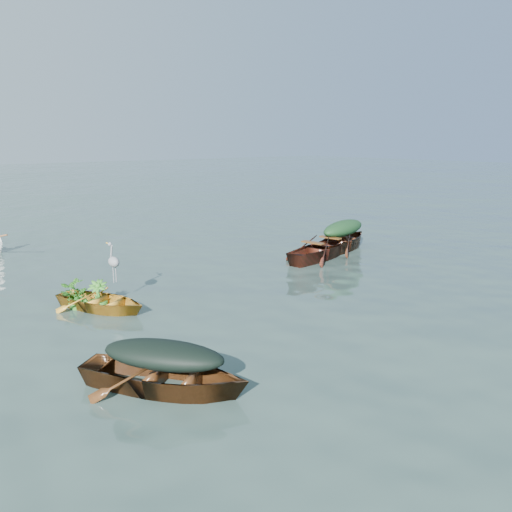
{
  "coord_description": "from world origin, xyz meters",
  "views": [
    {
      "loc": [
        -7.47,
        -8.95,
        3.67
      ],
      "look_at": [
        0.8,
        1.57,
        0.5
      ],
      "focal_mm": 35.0,
      "sensor_mm": 36.0,
      "label": 1
    }
  ],
  "objects_px": {
    "green_tarp_boat": "(342,250)",
    "heron": "(114,268)",
    "dark_covered_boat": "(165,390)",
    "open_wooden_boat": "(321,258)",
    "yellow_dinghy": "(102,310)"
  },
  "relations": [
    {
      "from": "yellow_dinghy",
      "to": "open_wooden_boat",
      "type": "relative_size",
      "value": 0.66
    },
    {
      "from": "green_tarp_boat",
      "to": "open_wooden_boat",
      "type": "height_order",
      "value": "green_tarp_boat"
    },
    {
      "from": "green_tarp_boat",
      "to": "open_wooden_boat",
      "type": "bearing_deg",
      "value": 90.0
    },
    {
      "from": "yellow_dinghy",
      "to": "open_wooden_boat",
      "type": "xyz_separation_m",
      "value": [
        7.23,
        0.4,
        0.0
      ]
    },
    {
      "from": "yellow_dinghy",
      "to": "green_tarp_boat",
      "type": "distance_m",
      "value": 8.69
    },
    {
      "from": "yellow_dinghy",
      "to": "green_tarp_boat",
      "type": "bearing_deg",
      "value": -21.62
    },
    {
      "from": "open_wooden_boat",
      "to": "heron",
      "type": "bearing_deg",
      "value": 78.77
    },
    {
      "from": "green_tarp_boat",
      "to": "heron",
      "type": "distance_m",
      "value": 8.25
    },
    {
      "from": "yellow_dinghy",
      "to": "heron",
      "type": "bearing_deg",
      "value": 5.19
    },
    {
      "from": "green_tarp_boat",
      "to": "dark_covered_boat",
      "type": "bearing_deg",
      "value": 101.78
    },
    {
      "from": "dark_covered_boat",
      "to": "heron",
      "type": "relative_size",
      "value": 3.75
    },
    {
      "from": "yellow_dinghy",
      "to": "dark_covered_boat",
      "type": "height_order",
      "value": "dark_covered_boat"
    },
    {
      "from": "dark_covered_boat",
      "to": "heron",
      "type": "distance_m",
      "value": 4.59
    },
    {
      "from": "dark_covered_boat",
      "to": "open_wooden_boat",
      "type": "relative_size",
      "value": 0.82
    },
    {
      "from": "green_tarp_boat",
      "to": "open_wooden_boat",
      "type": "distance_m",
      "value": 1.48
    }
  ]
}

